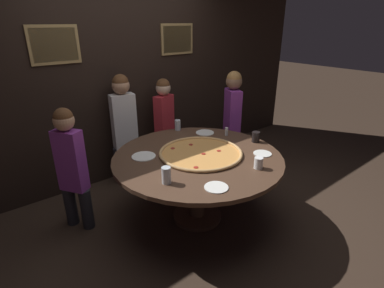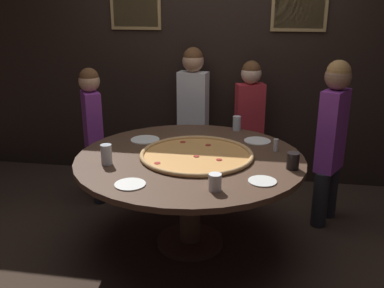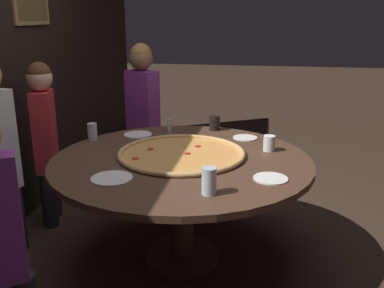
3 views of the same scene
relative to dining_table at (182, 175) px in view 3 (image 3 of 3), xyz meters
name	(u,v)px [view 3 (image 3 of 3)]	position (x,y,z in m)	size (l,w,h in m)	color
ground_plane	(182,258)	(0.00, 0.00, -0.62)	(24.00, 24.00, 0.00)	#38281E
dining_table	(182,175)	(0.00, 0.00, 0.00)	(1.69, 1.69, 0.74)	#4C3323
giant_pizza	(182,154)	(0.05, 0.01, 0.13)	(0.84, 0.84, 0.03)	#E0994C
drink_cup_front_edge	(209,181)	(-0.55, -0.26, 0.19)	(0.08, 0.08, 0.14)	silver
drink_cup_beside_pizza	(92,132)	(0.29, 0.73, 0.18)	(0.07, 0.07, 0.13)	silver
drink_cup_near_right	(215,123)	(0.73, -0.12, 0.18)	(0.09, 0.09, 0.12)	black
drink_cup_centre_back	(269,143)	(0.25, -0.56, 0.17)	(0.08, 0.08, 0.11)	white
white_plate_beside_cup	(271,178)	(-0.28, -0.57, 0.12)	(0.20, 0.20, 0.01)	white
white_plate_near_front	(138,134)	(0.48, 0.44, 0.12)	(0.22, 0.22, 0.01)	white
white_plate_far_back	(245,138)	(0.54, -0.38, 0.12)	(0.18, 0.18, 0.01)	white
white_plate_right_side	(112,178)	(-0.43, 0.32, 0.12)	(0.24, 0.24, 0.01)	white
condiment_shaker	(169,126)	(0.63, 0.22, 0.17)	(0.04, 0.04, 0.10)	silver
diner_centre_back	(143,111)	(1.08, 0.57, 0.17)	(0.28, 0.37, 1.40)	#232328
diner_far_right	(45,134)	(0.39, 1.16, 0.12)	(0.34, 0.22, 1.30)	#232328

